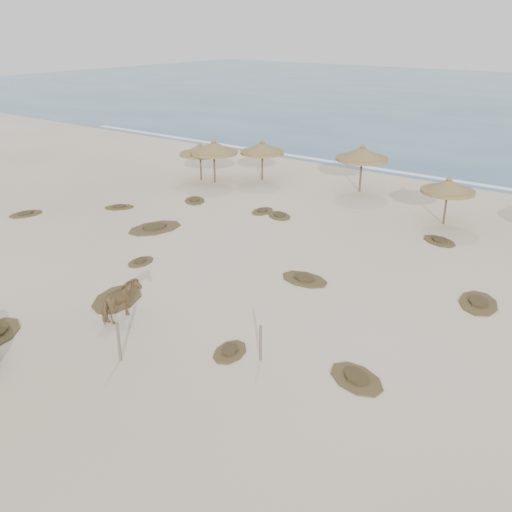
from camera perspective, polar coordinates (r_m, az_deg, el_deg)
name	(u,v)px	position (r m, az deg, el deg)	size (l,w,h in m)	color
ground	(155,314)	(21.89, -10.06, -5.70)	(160.00, 160.00, 0.00)	beige
foam_line	(421,176)	(42.75, 16.15, 7.72)	(70.00, 0.60, 0.01)	white
palapa_0	(200,150)	(39.68, -5.61, 10.47)	(3.39, 3.39, 2.66)	#4F3929
palapa_1	(214,148)	(38.94, -4.23, 10.69)	(4.10, 4.10, 3.01)	#4F3929
palapa_2	(262,148)	(39.45, 0.64, 10.71)	(3.77, 3.77, 2.84)	#4F3929
palapa_3	(362,154)	(37.21, 10.57, 9.98)	(4.36, 4.36, 3.14)	#4F3929
palapa_4	(448,187)	(32.11, 18.66, 6.58)	(3.42, 3.42, 2.67)	#4F3929
horse	(121,302)	(21.43, -13.36, -4.48)	(0.77, 1.68, 1.42)	brown
fence_post_near	(119,342)	(18.97, -13.56, -8.33)	(0.10, 0.10, 1.37)	#695B4F
fence_post_far	(261,343)	(18.48, 0.45, -8.70)	(0.09, 0.09, 1.26)	#695B4F
scrub_0	(26,214)	(35.10, -22.03, 3.94)	(1.61, 2.11, 0.16)	brown
scrub_1	(155,228)	(30.77, -10.08, 2.80)	(2.56, 3.37, 0.16)	brown
scrub_2	(141,262)	(26.51, -11.46, -0.55)	(1.14, 1.57, 0.16)	brown
scrub_3	(304,279)	(24.32, 4.87, -2.30)	(2.25, 1.53, 0.16)	brown
scrub_4	(356,378)	(18.13, 10.00, -11.95)	(2.38, 2.01, 0.16)	brown
scrub_5	(478,303)	(23.86, 21.35, -4.38)	(2.09, 2.59, 0.16)	brown
scrub_6	(195,200)	(35.27, -6.15, 5.56)	(2.20, 2.19, 0.16)	brown
scrub_7	(439,241)	(29.89, 17.86, 1.46)	(2.26, 1.99, 0.16)	brown
scrub_8	(119,207)	(34.73, -13.51, 4.79)	(2.00, 2.01, 0.16)	brown
scrub_9	(117,298)	(23.25, -13.71, -4.12)	(2.66, 3.15, 0.16)	brown
scrub_12	(230,351)	(19.17, -2.62, -9.52)	(1.36, 1.75, 0.16)	brown
scrub_13	(279,215)	(32.28, 2.34, 4.07)	(2.15, 1.98, 0.16)	brown
scrub_14	(263,211)	(33.05, 0.66, 4.53)	(1.30, 1.79, 0.16)	brown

